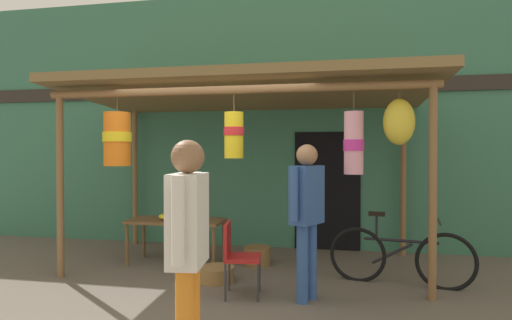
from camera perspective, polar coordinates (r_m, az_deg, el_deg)
ground_plane at (r=5.50m, az=-5.60°, el=-16.38°), size 30.00×30.00×0.00m
shop_facade at (r=7.50m, az=-0.58°, el=5.39°), size 12.38×0.29×4.45m
market_stall_canopy at (r=6.05m, az=-1.11°, el=8.12°), size 5.14×2.60×2.66m
display_table at (r=6.40m, az=-10.77°, el=-8.56°), size 1.41×0.64×0.65m
flower_heap_on_table at (r=6.27m, az=-10.12°, el=-7.56°), size 0.66×0.46×0.12m
folding_chair at (r=4.91m, az=-2.69°, el=-12.42°), size 0.45×0.45×0.84m
wicker_basket_by_table at (r=5.57m, az=-5.43°, el=-15.18°), size 0.46×0.46×0.19m
wicker_basket_spare at (r=6.29m, az=0.15°, el=-12.90°), size 0.39×0.39×0.27m
parked_bicycle at (r=5.63m, az=18.99°, el=-12.35°), size 1.74×0.46×0.92m
vendor_in_orange at (r=3.02m, az=-9.24°, el=-10.71°), size 0.26×0.59×1.73m
customer_foreground at (r=4.69m, az=6.93°, el=-6.50°), size 0.38×0.54×1.73m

